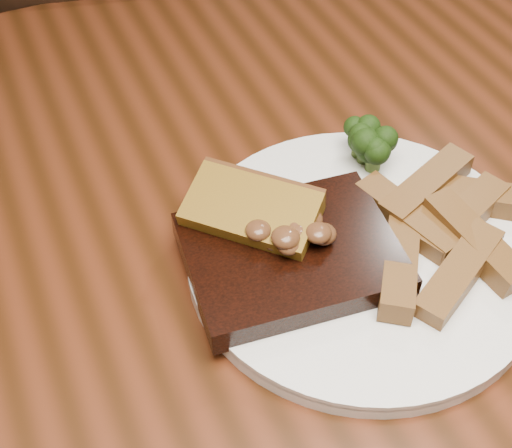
{
  "coord_description": "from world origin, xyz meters",
  "views": [
    {
      "loc": [
        -0.15,
        -0.32,
        1.18
      ],
      "look_at": [
        -0.0,
        0.01,
        0.78
      ],
      "focal_mm": 50.0,
      "sensor_mm": 36.0,
      "label": 1
    }
  ],
  "objects_px": {
    "dining_table": "(264,326)",
    "steak": "(291,256)",
    "plate": "(361,256)",
    "chair_far": "(79,132)",
    "garlic_bread": "(252,229)",
    "potato_wedges": "(445,229)"
  },
  "relations": [
    {
      "from": "dining_table",
      "to": "steak",
      "type": "height_order",
      "value": "steak"
    },
    {
      "from": "plate",
      "to": "chair_far",
      "type": "bearing_deg",
      "value": 101.68
    },
    {
      "from": "chair_far",
      "to": "garlic_bread",
      "type": "height_order",
      "value": "chair_far"
    },
    {
      "from": "chair_far",
      "to": "potato_wedges",
      "type": "distance_m",
      "value": 0.72
    },
    {
      "from": "dining_table",
      "to": "plate",
      "type": "distance_m",
      "value": 0.12
    },
    {
      "from": "plate",
      "to": "garlic_bread",
      "type": "distance_m",
      "value": 0.09
    },
    {
      "from": "dining_table",
      "to": "steak",
      "type": "distance_m",
      "value": 0.12
    },
    {
      "from": "steak",
      "to": "potato_wedges",
      "type": "xyz_separation_m",
      "value": [
        0.12,
        -0.02,
        0.0
      ]
    },
    {
      "from": "plate",
      "to": "steak",
      "type": "bearing_deg",
      "value": 170.66
    },
    {
      "from": "plate",
      "to": "potato_wedges",
      "type": "bearing_deg",
      "value": -13.75
    },
    {
      "from": "garlic_bread",
      "to": "plate",
      "type": "bearing_deg",
      "value": 13.18
    },
    {
      "from": "potato_wedges",
      "to": "garlic_bread",
      "type": "bearing_deg",
      "value": 155.66
    },
    {
      "from": "chair_far",
      "to": "garlic_bread",
      "type": "distance_m",
      "value": 0.65
    },
    {
      "from": "dining_table",
      "to": "plate",
      "type": "bearing_deg",
      "value": -24.75
    },
    {
      "from": "steak",
      "to": "potato_wedges",
      "type": "height_order",
      "value": "potato_wedges"
    },
    {
      "from": "garlic_bread",
      "to": "potato_wedges",
      "type": "relative_size",
      "value": 0.82
    },
    {
      "from": "chair_far",
      "to": "steak",
      "type": "height_order",
      "value": "chair_far"
    },
    {
      "from": "dining_table",
      "to": "potato_wedges",
      "type": "xyz_separation_m",
      "value": [
        0.13,
        -0.05,
        0.12
      ]
    },
    {
      "from": "chair_far",
      "to": "garlic_bread",
      "type": "xyz_separation_m",
      "value": [
        0.05,
        -0.56,
        0.32
      ]
    },
    {
      "from": "dining_table",
      "to": "plate",
      "type": "xyz_separation_m",
      "value": [
        0.07,
        -0.03,
        0.1
      ]
    },
    {
      "from": "dining_table",
      "to": "steak",
      "type": "bearing_deg",
      "value": -63.43
    },
    {
      "from": "chair_far",
      "to": "plate",
      "type": "distance_m",
      "value": 0.69
    }
  ]
}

